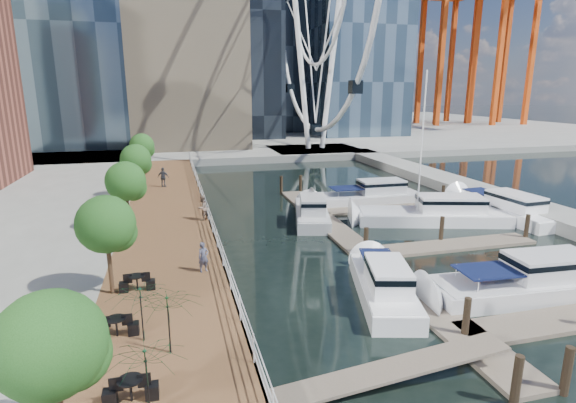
# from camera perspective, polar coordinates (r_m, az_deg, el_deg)

# --- Properties ---
(ground) EXTENTS (520.00, 520.00, 0.00)m
(ground) POSITION_cam_1_polar(r_m,az_deg,el_deg) (21.01, 11.29, -14.93)
(ground) COLOR black
(ground) RESTS_ON ground
(boardwalk) EXTENTS (6.00, 60.00, 1.00)m
(boardwalk) POSITION_cam_1_polar(r_m,az_deg,el_deg) (32.85, -15.08, -3.46)
(boardwalk) COLOR brown
(boardwalk) RESTS_ON ground
(seawall) EXTENTS (0.25, 60.00, 1.00)m
(seawall) POSITION_cam_1_polar(r_m,az_deg,el_deg) (32.93, -9.85, -3.14)
(seawall) COLOR #595954
(seawall) RESTS_ON ground
(land_far) EXTENTS (200.00, 114.00, 1.00)m
(land_far) POSITION_cam_1_polar(r_m,az_deg,el_deg) (119.11, -10.70, 9.09)
(land_far) COLOR gray
(land_far) RESTS_ON ground
(breakwater) EXTENTS (4.00, 60.00, 1.00)m
(breakwater) POSITION_cam_1_polar(r_m,az_deg,el_deg) (47.17, 22.78, 1.15)
(breakwater) COLOR gray
(breakwater) RESTS_ON ground
(pier) EXTENTS (14.00, 12.00, 1.00)m
(pier) POSITION_cam_1_polar(r_m,az_deg,el_deg) (72.63, 3.46, 6.35)
(pier) COLOR gray
(pier) RESTS_ON ground
(railing) EXTENTS (0.10, 60.00, 1.05)m
(railing) POSITION_cam_1_polar(r_m,az_deg,el_deg) (32.64, -10.10, -1.43)
(railing) COLOR white
(railing) RESTS_ON boardwalk
(floating_docks) EXTENTS (16.00, 34.00, 2.60)m
(floating_docks) POSITION_cam_1_polar(r_m,az_deg,el_deg) (32.50, 16.40, -3.75)
(floating_docks) COLOR #6D6051
(floating_docks) RESTS_ON ground
(port_cranes) EXTENTS (40.00, 52.00, 38.00)m
(port_cranes) POSITION_cam_1_polar(r_m,az_deg,el_deg) (135.83, 20.41, 17.30)
(port_cranes) COLOR #D84C14
(port_cranes) RESTS_ON ground
(street_trees) EXTENTS (2.60, 42.60, 4.60)m
(street_trees) POSITION_cam_1_polar(r_m,az_deg,el_deg) (31.11, -19.93, 2.42)
(street_trees) COLOR #3F2B1C
(street_trees) RESTS_ON ground
(cafe_tables) EXTENTS (2.50, 13.70, 0.74)m
(cafe_tables) POSITION_cam_1_polar(r_m,az_deg,el_deg) (16.95, -20.23, -17.81)
(cafe_tables) COLOR black
(cafe_tables) RESTS_ON ground
(yacht_foreground) EXTENTS (11.01, 3.54, 2.15)m
(yacht_foreground) POSITION_cam_1_polar(r_m,az_deg,el_deg) (25.96, 27.85, -10.55)
(yacht_foreground) COLOR silver
(yacht_foreground) RESTS_ON ground
(pedestrian_near) EXTENTS (0.67, 0.56, 1.57)m
(pedestrian_near) POSITION_cam_1_polar(r_m,az_deg,el_deg) (23.46, -10.70, -6.95)
(pedestrian_near) COLOR #4B4D64
(pedestrian_near) RESTS_ON boardwalk
(pedestrian_mid) EXTENTS (1.09, 1.11, 1.80)m
(pedestrian_mid) POSITION_cam_1_polar(r_m,az_deg,el_deg) (32.60, -10.84, -0.79)
(pedestrian_mid) COLOR gray
(pedestrian_mid) RESTS_ON boardwalk
(pedestrian_far) EXTENTS (1.20, 0.84, 1.89)m
(pedestrian_far) POSITION_cam_1_polar(r_m,az_deg,el_deg) (44.75, -15.55, 2.99)
(pedestrian_far) COLOR #343741
(pedestrian_far) RESTS_ON boardwalk
(moored_yachts) EXTENTS (20.32, 29.56, 11.50)m
(moored_yachts) POSITION_cam_1_polar(r_m,az_deg,el_deg) (35.99, 17.46, -2.94)
(moored_yachts) COLOR white
(moored_yachts) RESTS_ON ground
(cafe_seating) EXTENTS (3.67, 6.80, 2.23)m
(cafe_seating) POSITION_cam_1_polar(r_m,az_deg,el_deg) (16.31, -16.73, -15.92)
(cafe_seating) COLOR #103B20
(cafe_seating) RESTS_ON ground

